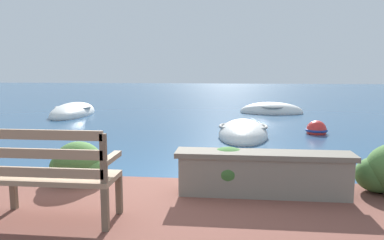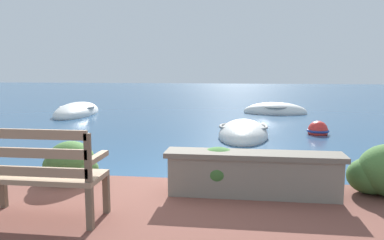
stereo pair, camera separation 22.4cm
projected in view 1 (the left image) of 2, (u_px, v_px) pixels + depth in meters
The scene contains 9 objects.
ground_plane at pixel (158, 193), 5.13m from camera, with size 80.00×80.00×0.00m.
park_bench at pixel (52, 173), 3.57m from camera, with size 1.21×0.48×0.93m.
stone_wall at pixel (263, 173), 4.36m from camera, with size 2.05×0.39×0.51m.
hedge_clump_left at pixel (78, 164), 4.88m from camera, with size 0.79×0.57×0.53m.
hedge_clump_centre at pixel (227, 172), 4.51m from camera, with size 0.80×0.57×0.54m.
rowboat_nearest at pixel (243, 134), 9.46m from camera, with size 1.31×2.63×0.72m.
rowboat_mid at pixel (73, 113), 13.91m from camera, with size 1.56×3.37×0.80m.
rowboat_far at pixel (271, 111), 14.45m from camera, with size 2.44×1.29×0.74m.
mooring_buoy at pixel (316, 130), 9.84m from camera, with size 0.57×0.57×0.52m.
Camera 1 is at (0.99, -4.87, 1.68)m, focal length 35.00 mm.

